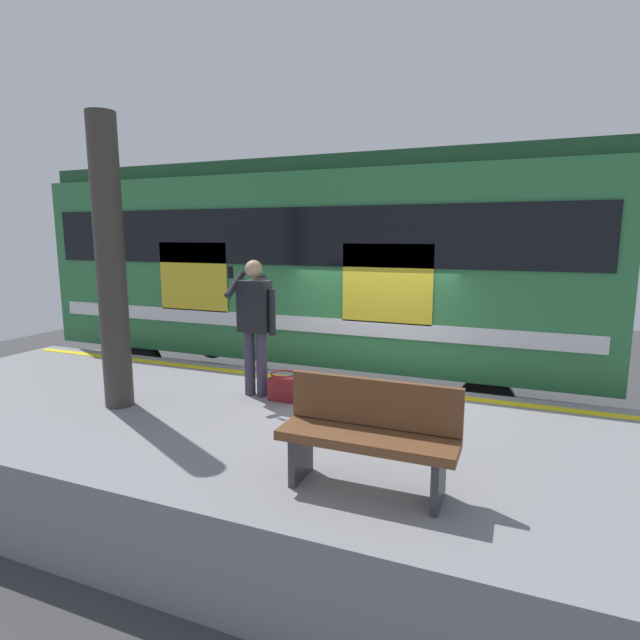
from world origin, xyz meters
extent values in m
plane|color=#3D3D3F|center=(0.00, 0.00, 0.00)|extent=(23.74, 23.74, 0.00)
cube|color=gray|center=(0.00, 1.95, 0.48)|extent=(12.33, 3.89, 0.96)
cube|color=yellow|center=(0.00, 0.30, 0.96)|extent=(12.08, 0.16, 0.01)
cube|color=slate|center=(0.00, -1.20, 0.08)|extent=(16.03, 0.08, 0.16)
cube|color=slate|center=(0.00, -2.63, 0.08)|extent=(16.03, 0.08, 0.16)
cube|color=#2D723F|center=(1.50, -1.91, 2.48)|extent=(9.80, 2.90, 3.06)
cube|color=#1B4426|center=(1.50, -1.91, 4.13)|extent=(9.60, 2.67, 0.24)
cube|color=black|center=(1.50, -0.45, 3.02)|extent=(9.31, 0.03, 0.90)
cube|color=silver|center=(1.50, -0.45, 1.64)|extent=(9.31, 0.03, 0.24)
cube|color=gold|center=(-0.22, -0.44, 2.33)|extent=(1.36, 0.02, 1.17)
cube|color=gold|center=(3.21, -0.44, 2.33)|extent=(1.36, 0.02, 1.17)
cylinder|color=black|center=(4.68, -0.75, 0.58)|extent=(0.84, 0.12, 0.84)
cylinder|color=black|center=(4.68, -3.07, 0.58)|extent=(0.84, 0.12, 0.84)
cylinder|color=black|center=(-1.69, -0.75, 0.58)|extent=(0.84, 0.12, 0.84)
cylinder|color=black|center=(-1.69, -3.07, 0.58)|extent=(0.84, 0.12, 0.84)
cylinder|color=#383347|center=(0.99, 1.19, 1.38)|extent=(0.14, 0.14, 0.86)
cylinder|color=#383347|center=(1.17, 1.19, 1.38)|extent=(0.14, 0.14, 0.86)
cube|color=black|center=(1.08, 1.19, 2.14)|extent=(0.40, 0.24, 0.66)
sphere|color=black|center=(1.08, 1.03, 2.45)|extent=(0.20, 0.20, 0.20)
sphere|color=tan|center=(1.08, 1.19, 2.62)|extent=(0.22, 0.22, 0.22)
cylinder|color=black|center=(0.83, 1.19, 2.07)|extent=(0.09, 0.09, 0.59)
cylinder|color=black|center=(1.31, 1.27, 2.42)|extent=(0.09, 0.42, 0.33)
cube|color=black|center=(1.31, 1.37, 2.58)|extent=(0.07, 0.02, 0.15)
cube|color=maroon|center=(0.65, 1.25, 1.10)|extent=(0.38, 0.19, 0.29)
torus|color=maroon|center=(0.65, 1.25, 1.31)|extent=(0.34, 0.34, 0.02)
cylinder|color=#38332D|center=(2.46, 2.18, 2.69)|extent=(0.34, 0.34, 3.47)
cube|color=brown|center=(-1.00, 3.07, 1.41)|extent=(1.46, 0.44, 0.08)
cube|color=brown|center=(-1.00, 2.88, 1.66)|extent=(1.46, 0.06, 0.40)
cube|color=#333338|center=(-1.59, 3.07, 1.18)|extent=(0.06, 0.40, 0.45)
cube|color=#333338|center=(-0.42, 3.07, 1.18)|extent=(0.06, 0.40, 0.45)
camera|label=1|loc=(-2.12, 6.81, 3.03)|focal=28.44mm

